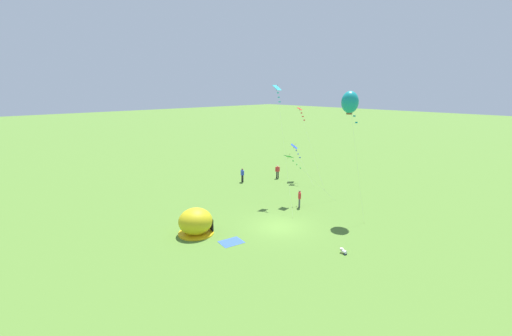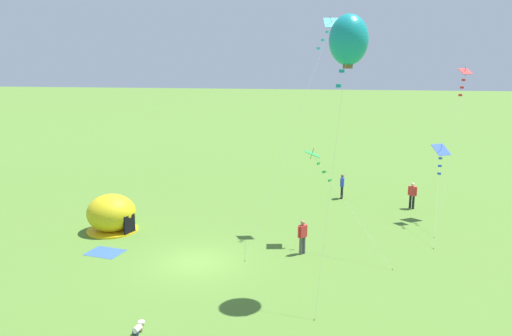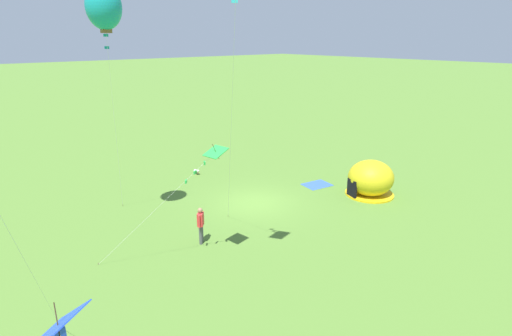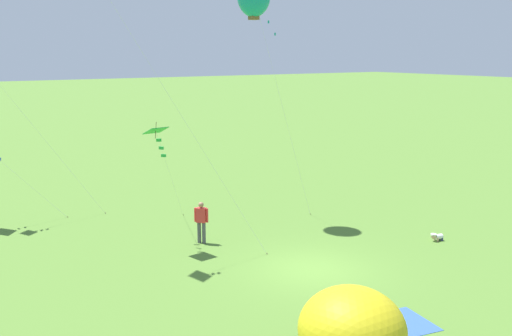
{
  "view_description": "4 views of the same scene",
  "coord_description": "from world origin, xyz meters",
  "views": [
    {
      "loc": [
        -19.64,
        -18.18,
        11.34
      ],
      "look_at": [
        2.26,
        5.27,
        3.74
      ],
      "focal_mm": 24.0,
      "sensor_mm": 36.0,
      "label": 1
    },
    {
      "loc": [
        6.52,
        -21.33,
        9.3
      ],
      "look_at": [
        2.29,
        3.36,
        3.93
      ],
      "focal_mm": 35.0,
      "sensor_mm": 36.0,
      "label": 2
    },
    {
      "loc": [
        13.57,
        15.69,
        8.88
      ],
      "look_at": [
        0.04,
        0.12,
        2.1
      ],
      "focal_mm": 28.0,
      "sensor_mm": 36.0,
      "label": 3
    },
    {
      "loc": [
        -15.89,
        12.85,
        7.69
      ],
      "look_at": [
        3.27,
        0.29,
        3.21
      ],
      "focal_mm": 42.0,
      "sensor_mm": 36.0,
      "label": 4
    }
  ],
  "objects": [
    {
      "name": "kite_red",
      "position": [
        13.31,
        8.97,
        8.26
      ],
      "size": [
        2.51,
        6.08,
        9.01
      ],
      "color": "silver",
      "rests_on": "ground"
    },
    {
      "name": "kite_teal",
      "position": [
        6.69,
        -1.84,
        10.08
      ],
      "size": [
        1.63,
        3.41,
        11.04
      ],
      "color": "silver",
      "rests_on": "ground"
    },
    {
      "name": "kite_cyan",
      "position": [
        5.71,
        5.81,
        10.86
      ],
      "size": [
        4.11,
        6.04,
        11.61
      ],
      "color": "silver",
      "rests_on": "ground"
    },
    {
      "name": "kite_blue",
      "position": [
        12.4,
        9.04,
        4.0
      ],
      "size": [
        1.35,
        4.42,
        4.51
      ],
      "color": "silver",
      "rests_on": "ground"
    },
    {
      "name": "kite_green",
      "position": [
        5.34,
        3.48,
        4.47
      ],
      "size": [
        4.36,
        3.43,
        5.03
      ],
      "color": "silver",
      "rests_on": "ground"
    },
    {
      "name": "person_strolling",
      "position": [
        4.86,
        1.9,
        0.96
      ],
      "size": [
        0.45,
        0.44,
        1.72
      ],
      "color": "#4C4C51",
      "rests_on": "ground"
    },
    {
      "name": "popup_tent",
      "position": [
        -5.89,
        3.52,
        1.0
      ],
      "size": [
        2.81,
        2.81,
        2.1
      ],
      "color": "gold",
      "rests_on": "ground"
    },
    {
      "name": "picnic_blanket",
      "position": [
        -4.82,
        0.41,
        0.01
      ],
      "size": [
        1.9,
        1.57,
        0.01
      ],
      "primitive_type": "cube",
      "rotation": [
        0.0,
        0.0,
        -0.17
      ],
      "color": "#3359A5",
      "rests_on": "ground"
    },
    {
      "name": "person_far_back",
      "position": [
        6.75,
        12.52,
        0.96
      ],
      "size": [
        0.28,
        0.59,
        1.72
      ],
      "color": "black",
      "rests_on": "ground"
    },
    {
      "name": "toddler_crawling",
      "position": [
        -0.22,
        -6.35,
        0.18
      ],
      "size": [
        0.32,
        0.55,
        0.32
      ],
      "color": "white",
      "rests_on": "ground"
    },
    {
      "name": "ground_plane",
      "position": [
        0.0,
        0.0,
        0.0
      ],
      "size": [
        300.0,
        300.0,
        0.0
      ],
      "primitive_type": "plane",
      "color": "#517A2D"
    },
    {
      "name": "person_near_tent",
      "position": [
        11.2,
        10.83,
        0.96
      ],
      "size": [
        0.53,
        0.39,
        1.72
      ],
      "color": "black",
      "rests_on": "ground"
    }
  ]
}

